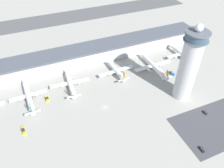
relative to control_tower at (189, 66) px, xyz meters
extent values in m
plane|color=#9E9B93|center=(-66.20, 12.22, -31.66)|extent=(1000.00, 1000.00, 0.00)
cube|color=#B2B2B7|center=(-66.20, 82.22, -24.39)|extent=(271.62, 22.00, 14.54)
cube|color=#4C515B|center=(-66.20, 82.22, -16.32)|extent=(271.62, 25.00, 1.60)
cube|color=#515154|center=(-66.20, 200.59, -31.66)|extent=(407.43, 44.00, 0.01)
cylinder|color=#BCBCC1|center=(0.00, 0.00, -4.80)|extent=(15.00, 15.00, 53.73)
cylinder|color=#565B66|center=(0.00, 0.00, 22.47)|extent=(18.21, 18.21, 0.80)
cylinder|color=#334C60|center=(0.00, 0.00, 25.42)|extent=(16.76, 16.76, 5.10)
cylinder|color=#565B66|center=(0.00, 0.00, 28.46)|extent=(18.21, 18.21, 1.00)
sphere|color=white|center=(0.00, 0.00, 31.86)|extent=(5.79, 5.79, 5.79)
cube|color=#424247|center=(4.93, -37.99, -31.66)|extent=(64.00, 40.00, 0.01)
cylinder|color=silver|center=(-122.69, 46.33, -27.15)|extent=(5.92, 35.65, 4.31)
cone|color=silver|center=(-123.59, 66.00, -27.15)|extent=(4.49, 4.08, 4.31)
cone|color=silver|center=(-121.77, 26.02, -27.15)|extent=(4.11, 5.35, 3.88)
cube|color=silver|center=(-122.72, 47.04, -27.90)|extent=(31.53, 5.82, 0.44)
cylinder|color=#A8A8B2|center=(-129.35, 47.74, -29.21)|extent=(2.59, 4.85, 2.37)
cylinder|color=#A8A8B2|center=(-116.19, 48.34, -29.21)|extent=(2.59, 4.85, 2.37)
cube|color=#197FB2|center=(-121.72, 24.99, -21.54)|extent=(0.43, 2.81, 6.90)
cube|color=silver|center=(-121.70, 24.59, -26.72)|extent=(12.16, 2.55, 0.24)
cylinder|color=black|center=(-123.44, 62.86, -30.48)|extent=(0.28, 0.28, 2.35)
cylinder|color=black|center=(-119.67, 46.38, -30.48)|extent=(0.28, 0.28, 2.35)
cylinder|color=black|center=(-125.70, 46.11, -30.48)|extent=(0.28, 0.28, 2.35)
cylinder|color=white|center=(-85.77, 49.19, -27.50)|extent=(6.49, 30.62, 4.28)
cone|color=white|center=(-84.52, 66.26, -27.50)|extent=(4.55, 4.15, 4.28)
cone|color=white|center=(-87.07, 31.48, -27.50)|extent=(4.21, 5.40, 3.85)
cube|color=white|center=(-85.73, 49.80, -28.25)|extent=(36.30, 7.03, 0.44)
cylinder|color=#A8A8B2|center=(-93.21, 51.35, -29.54)|extent=(2.69, 4.86, 2.35)
cylinder|color=#A8A8B2|center=(-78.10, 50.24, -29.54)|extent=(2.69, 4.86, 2.35)
cube|color=orange|center=(-87.15, 30.46, -21.94)|extent=(0.50, 2.81, 6.84)
cube|color=white|center=(-87.18, 30.06, -27.07)|extent=(12.09, 2.87, 0.24)
cylinder|color=black|center=(-84.75, 63.15, -30.65)|extent=(0.28, 0.28, 2.02)
cylinder|color=black|center=(-82.80, 48.78, -30.65)|extent=(0.28, 0.28, 2.02)
cylinder|color=black|center=(-88.77, 49.22, -30.65)|extent=(0.28, 0.28, 2.02)
cylinder|color=silver|center=(-39.93, 49.41, -27.27)|extent=(5.46, 24.06, 4.11)
cone|color=silver|center=(-40.72, 63.17, -27.27)|extent=(4.32, 3.93, 4.11)
cone|color=silver|center=(-39.12, 35.03, -27.27)|extent=(3.97, 5.14, 3.70)
cube|color=silver|center=(-39.96, 49.88, -27.99)|extent=(36.52, 6.46, 0.44)
cylinder|color=#A8A8B2|center=(-47.63, 50.45, -29.23)|extent=(2.51, 4.64, 2.26)
cylinder|color=#A8A8B2|center=(-32.40, 51.31, -29.23)|extent=(2.51, 4.64, 2.26)
cube|color=orange|center=(-39.06, 34.04, -21.92)|extent=(0.46, 2.81, 6.58)
cube|color=silver|center=(-39.04, 33.65, -26.86)|extent=(11.61, 2.65, 0.24)
cylinder|color=black|center=(-40.54, 60.12, -30.49)|extent=(0.28, 0.28, 2.34)
cylinder|color=black|center=(-37.04, 49.25, -30.49)|extent=(0.28, 0.28, 2.34)
cylinder|color=black|center=(-42.79, 48.92, -30.49)|extent=(0.28, 0.28, 2.34)
cylinder|color=white|center=(-2.11, 42.47, -27.18)|extent=(4.81, 37.11, 4.03)
cone|color=white|center=(-2.54, 62.79, -27.18)|extent=(4.10, 3.71, 4.03)
cone|color=white|center=(-1.67, 21.54, -27.18)|extent=(3.73, 4.91, 3.63)
cube|color=white|center=(-2.13, 43.21, -27.88)|extent=(40.94, 5.27, 0.44)
cylinder|color=#A8A8B2|center=(-10.73, 44.03, -29.10)|extent=(2.31, 4.48, 2.22)
cylinder|color=#A8A8B2|center=(6.43, 44.39, -29.10)|extent=(2.31, 4.48, 2.22)
cube|color=orange|center=(-1.65, 20.57, -21.94)|extent=(0.36, 2.81, 6.45)
cube|color=white|center=(-1.64, 20.17, -26.77)|extent=(11.32, 2.24, 0.24)
cylinder|color=black|center=(-2.48, 59.78, -30.42)|extent=(0.28, 0.28, 2.47)
cylinder|color=black|center=(0.71, 42.47, -30.42)|extent=(0.28, 0.28, 2.47)
cylinder|color=black|center=(-4.93, 42.35, -30.42)|extent=(0.28, 0.28, 2.47)
cylinder|color=silver|center=(37.18, 50.08, -26.89)|extent=(6.12, 27.83, 4.44)
cone|color=silver|center=(36.21, 65.85, -26.89)|extent=(4.68, 4.26, 4.44)
cone|color=silver|center=(38.19, 33.64, -26.89)|extent=(4.32, 5.56, 4.00)
cube|color=silver|center=(37.15, 50.63, -27.67)|extent=(35.78, 6.57, 0.44)
cylinder|color=#A8A8B2|center=(29.63, 51.17, -29.01)|extent=(2.74, 5.03, 2.44)
cylinder|color=#A8A8B2|center=(44.54, 52.09, -29.01)|extent=(2.74, 5.03, 2.44)
cube|color=orange|center=(38.26, 32.58, -21.12)|extent=(0.47, 2.81, 7.11)
cube|color=silver|center=(38.28, 32.18, -26.45)|extent=(12.53, 2.76, 0.24)
cylinder|color=black|center=(36.41, 62.66, -30.39)|extent=(0.28, 0.28, 2.55)
cylinder|color=black|center=(40.30, 50.02, -30.39)|extent=(0.28, 0.28, 2.55)
cylinder|color=black|center=(34.09, 49.64, -30.39)|extent=(0.28, 0.28, 2.55)
cube|color=black|center=(-108.57, 39.82, -31.60)|extent=(2.43, 5.00, 0.12)
cube|color=gold|center=(-108.57, 39.82, -30.85)|extent=(2.54, 5.96, 1.61)
cube|color=#232D38|center=(-108.56, 39.22, -29.39)|extent=(2.23, 1.79, 1.32)
cube|color=black|center=(9.47, 28.41, -31.60)|extent=(5.43, 6.59, 0.12)
cube|color=#195699|center=(9.47, 28.41, -30.99)|extent=(6.15, 7.64, 1.35)
cube|color=#232D38|center=(9.07, 29.04, -29.76)|extent=(3.10, 3.09, 1.10)
cube|color=black|center=(-130.78, 13.05, -31.60)|extent=(3.06, 7.01, 0.12)
cube|color=gold|center=(-130.78, 13.05, -30.89)|extent=(3.31, 8.30, 1.54)
cube|color=#232D38|center=(-130.68, 12.25, -29.49)|extent=(2.31, 2.66, 1.26)
cube|color=black|center=(4.90, -24.92, -31.60)|extent=(1.87, 3.56, 0.12)
cube|color=black|center=(4.90, -24.92, -31.28)|extent=(1.97, 4.23, 0.76)
cube|color=#232D38|center=(4.90, -25.03, -30.58)|extent=(1.69, 2.34, 0.62)
cube|color=black|center=(-20.34, -50.95, -31.60)|extent=(1.79, 3.90, 0.12)
cube|color=black|center=(-20.34, -50.95, -31.24)|extent=(1.87, 4.64, 0.85)
cube|color=#232D38|center=(-20.34, -50.84, -30.47)|extent=(1.62, 2.57, 0.69)
camera|label=1|loc=(-109.71, -104.84, 99.43)|focal=35.00mm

